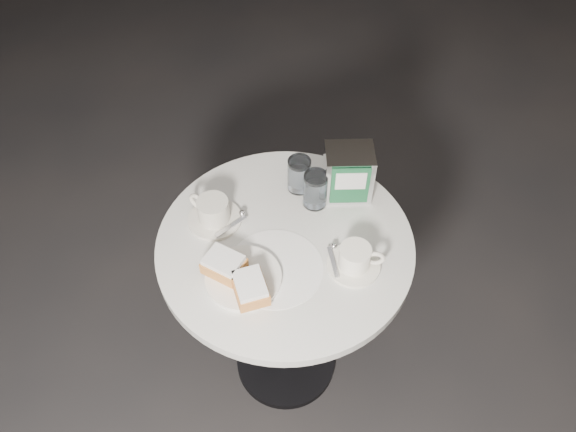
{
  "coord_description": "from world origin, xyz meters",
  "views": [
    {
      "loc": [
        0.37,
        -0.84,
        1.96
      ],
      "look_at": [
        0.0,
        0.02,
        0.83
      ],
      "focal_mm": 35.0,
      "sensor_mm": 36.0,
      "label": 1
    }
  ],
  "objects_px": {
    "water_glass_right": "(315,190)",
    "napkin_dispenser": "(348,173)",
    "cafe_table": "(285,281)",
    "beignet_plate": "(240,277)",
    "water_glass_left": "(299,175)",
    "coffee_cup_left": "(213,212)",
    "coffee_cup_right": "(355,259)"
  },
  "relations": [
    {
      "from": "beignet_plate",
      "to": "coffee_cup_right",
      "type": "distance_m",
      "value": 0.3
    },
    {
      "from": "coffee_cup_left",
      "to": "napkin_dispenser",
      "type": "distance_m",
      "value": 0.39
    },
    {
      "from": "beignet_plate",
      "to": "water_glass_right",
      "type": "relative_size",
      "value": 2.35
    },
    {
      "from": "cafe_table",
      "to": "water_glass_left",
      "type": "distance_m",
      "value": 0.32
    },
    {
      "from": "cafe_table",
      "to": "napkin_dispenser",
      "type": "bearing_deg",
      "value": 69.01
    },
    {
      "from": "coffee_cup_right",
      "to": "napkin_dispenser",
      "type": "xyz_separation_m",
      "value": [
        -0.11,
        0.24,
        0.05
      ]
    },
    {
      "from": "beignet_plate",
      "to": "napkin_dispenser",
      "type": "bearing_deg",
      "value": 70.34
    },
    {
      "from": "coffee_cup_left",
      "to": "coffee_cup_right",
      "type": "relative_size",
      "value": 0.98
    },
    {
      "from": "beignet_plate",
      "to": "coffee_cup_right",
      "type": "height_order",
      "value": "coffee_cup_right"
    },
    {
      "from": "coffee_cup_right",
      "to": "water_glass_right",
      "type": "xyz_separation_m",
      "value": [
        -0.17,
        0.16,
        0.02
      ]
    },
    {
      "from": "water_glass_left",
      "to": "cafe_table",
      "type": "bearing_deg",
      "value": -78.1
    },
    {
      "from": "water_glass_left",
      "to": "napkin_dispenser",
      "type": "relative_size",
      "value": 0.65
    },
    {
      "from": "cafe_table",
      "to": "napkin_dispenser",
      "type": "height_order",
      "value": "napkin_dispenser"
    },
    {
      "from": "beignet_plate",
      "to": "coffee_cup_right",
      "type": "relative_size",
      "value": 1.47
    },
    {
      "from": "cafe_table",
      "to": "coffee_cup_right",
      "type": "height_order",
      "value": "coffee_cup_right"
    },
    {
      "from": "coffee_cup_left",
      "to": "water_glass_left",
      "type": "distance_m",
      "value": 0.27
    },
    {
      "from": "beignet_plate",
      "to": "coffee_cup_left",
      "type": "relative_size",
      "value": 1.5
    },
    {
      "from": "coffee_cup_right",
      "to": "water_glass_right",
      "type": "height_order",
      "value": "water_glass_right"
    },
    {
      "from": "cafe_table",
      "to": "water_glass_right",
      "type": "distance_m",
      "value": 0.3
    },
    {
      "from": "beignet_plate",
      "to": "coffee_cup_left",
      "type": "height_order",
      "value": "coffee_cup_left"
    },
    {
      "from": "coffee_cup_left",
      "to": "water_glass_right",
      "type": "bearing_deg",
      "value": 46.36
    },
    {
      "from": "water_glass_left",
      "to": "water_glass_right",
      "type": "bearing_deg",
      "value": -30.0
    },
    {
      "from": "cafe_table",
      "to": "coffee_cup_right",
      "type": "bearing_deg",
      "value": -0.99
    },
    {
      "from": "cafe_table",
      "to": "water_glass_right",
      "type": "relative_size",
      "value": 6.73
    },
    {
      "from": "coffee_cup_left",
      "to": "beignet_plate",
      "type": "bearing_deg",
      "value": -34.51
    },
    {
      "from": "water_glass_right",
      "to": "napkin_dispenser",
      "type": "relative_size",
      "value": 0.67
    },
    {
      "from": "coffee_cup_right",
      "to": "water_glass_left",
      "type": "xyz_separation_m",
      "value": [
        -0.24,
        0.2,
        0.02
      ]
    },
    {
      "from": "water_glass_right",
      "to": "napkin_dispenser",
      "type": "xyz_separation_m",
      "value": [
        0.07,
        0.08,
        0.02
      ]
    },
    {
      "from": "water_glass_left",
      "to": "water_glass_right",
      "type": "height_order",
      "value": "water_glass_right"
    },
    {
      "from": "coffee_cup_right",
      "to": "napkin_dispenser",
      "type": "relative_size",
      "value": 1.07
    },
    {
      "from": "beignet_plate",
      "to": "water_glass_left",
      "type": "height_order",
      "value": "water_glass_left"
    },
    {
      "from": "coffee_cup_right",
      "to": "coffee_cup_left",
      "type": "bearing_deg",
      "value": 162.65
    }
  ]
}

